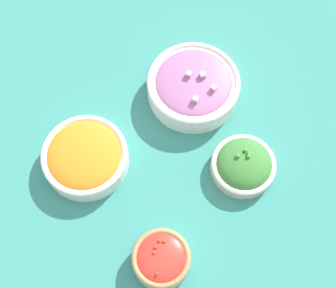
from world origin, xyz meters
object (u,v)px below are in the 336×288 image
object	(u,v)px
bowl_cherry_tomatoes	(161,259)
bowl_broccoli	(243,165)
bowl_carrots	(85,157)
bowl_red_onion	(193,86)

from	to	relation	value
bowl_cherry_tomatoes	bowl_broccoli	bearing A→B (deg)	2.73
bowl_carrots	bowl_cherry_tomatoes	distance (m)	0.28
bowl_broccoli	bowl_carrots	bearing A→B (deg)	131.14
bowl_carrots	bowl_cherry_tomatoes	world-z (taller)	bowl_cherry_tomatoes
bowl_carrots	bowl_cherry_tomatoes	bearing A→B (deg)	-98.61
bowl_carrots	bowl_red_onion	world-z (taller)	bowl_red_onion
bowl_cherry_tomatoes	bowl_broccoli	size ratio (longest dim) A/B	0.84
bowl_red_onion	bowl_broccoli	xyz separation A→B (m)	(-0.06, -0.21, -0.01)
bowl_red_onion	bowl_cherry_tomatoes	size ratio (longest dim) A/B	1.80
bowl_cherry_tomatoes	bowl_red_onion	bearing A→B (deg)	33.69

